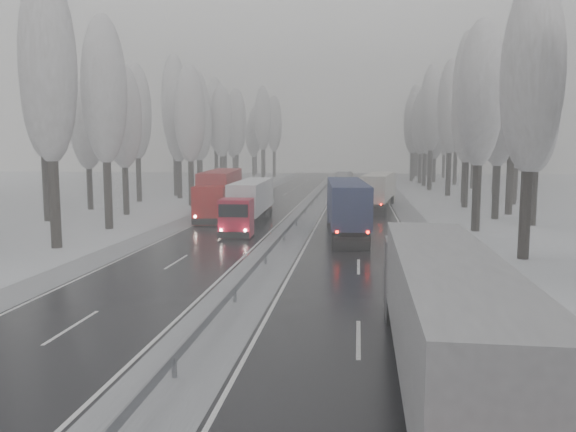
% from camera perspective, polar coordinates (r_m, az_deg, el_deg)
% --- Properties ---
extents(ground, '(260.00, 260.00, 0.00)m').
position_cam_1_polar(ground, '(20.69, -7.86, -11.72)').
color(ground, silver).
rests_on(ground, ground).
extents(carriageway_right, '(7.50, 200.00, 0.03)m').
position_cam_1_polar(carriageway_right, '(49.36, 7.19, -0.79)').
color(carriageway_right, black).
rests_on(carriageway_right, ground).
extents(carriageway_left, '(7.50, 200.00, 0.03)m').
position_cam_1_polar(carriageway_left, '(50.45, -4.82, -0.60)').
color(carriageway_left, black).
rests_on(carriageway_left, ground).
extents(median_slush, '(3.00, 200.00, 0.04)m').
position_cam_1_polar(median_slush, '(49.63, 1.12, -0.69)').
color(median_slush, '#9D9FA4').
rests_on(median_slush, ground).
extents(shoulder_right, '(2.40, 200.00, 0.04)m').
position_cam_1_polar(shoulder_right, '(49.61, 12.92, -0.87)').
color(shoulder_right, '#9D9FA4').
rests_on(shoulder_right, ground).
extents(shoulder_left, '(2.40, 200.00, 0.04)m').
position_cam_1_polar(shoulder_left, '(51.69, -10.20, -0.50)').
color(shoulder_left, '#9D9FA4').
rests_on(shoulder_left, ground).
extents(median_guardrail, '(0.12, 200.00, 0.76)m').
position_cam_1_polar(median_guardrail, '(49.54, 1.12, -0.03)').
color(median_guardrail, slate).
rests_on(median_guardrail, ground).
extents(tree_16, '(3.60, 3.60, 16.53)m').
position_cam_1_polar(tree_16, '(36.20, 23.55, 12.82)').
color(tree_16, black).
rests_on(tree_16, ground).
extents(tree_18, '(3.60, 3.60, 16.58)m').
position_cam_1_polar(tree_18, '(47.07, 18.97, 11.56)').
color(tree_18, black).
rests_on(tree_18, ground).
extents(tree_19, '(3.60, 3.60, 14.57)m').
position_cam_1_polar(tree_19, '(52.19, 24.03, 9.43)').
color(tree_19, black).
rests_on(tree_19, ground).
extents(tree_20, '(3.60, 3.60, 15.71)m').
position_cam_1_polar(tree_20, '(55.68, 20.70, 10.14)').
color(tree_20, black).
rests_on(tree_20, ground).
extents(tree_21, '(3.60, 3.60, 18.62)m').
position_cam_1_polar(tree_21, '(60.22, 21.98, 11.58)').
color(tree_21, black).
rests_on(tree_21, ground).
extents(tree_22, '(3.60, 3.60, 15.86)m').
position_cam_1_polar(tree_22, '(65.70, 17.81, 9.78)').
color(tree_22, black).
rests_on(tree_22, ground).
extents(tree_23, '(3.60, 3.60, 13.55)m').
position_cam_1_polar(tree_23, '(70.91, 22.21, 8.17)').
color(tree_23, black).
rests_on(tree_23, ground).
extents(tree_24, '(3.60, 3.60, 20.49)m').
position_cam_1_polar(tree_24, '(71.39, 17.79, 11.89)').
color(tree_24, black).
rests_on(tree_24, ground).
extents(tree_25, '(3.60, 3.60, 19.44)m').
position_cam_1_polar(tree_25, '(76.73, 22.39, 10.84)').
color(tree_25, black).
rests_on(tree_25, ground).
extents(tree_26, '(3.60, 3.60, 18.78)m').
position_cam_1_polar(tree_26, '(81.33, 16.19, 10.53)').
color(tree_26, black).
rests_on(tree_26, ground).
extents(tree_27, '(3.60, 3.60, 17.62)m').
position_cam_1_polar(tree_27, '(86.56, 20.50, 9.64)').
color(tree_27, black).
rests_on(tree_27, ground).
extents(tree_28, '(3.60, 3.60, 19.62)m').
position_cam_1_polar(tree_28, '(91.76, 14.38, 10.48)').
color(tree_28, black).
rests_on(tree_28, ground).
extents(tree_29, '(3.60, 3.60, 18.11)m').
position_cam_1_polar(tree_29, '(96.80, 18.46, 9.57)').
color(tree_29, black).
rests_on(tree_29, ground).
extents(tree_30, '(3.60, 3.60, 17.86)m').
position_cam_1_polar(tree_30, '(101.38, 13.80, 9.50)').
color(tree_30, black).
rests_on(tree_30, ground).
extents(tree_31, '(3.60, 3.60, 18.58)m').
position_cam_1_polar(tree_31, '(106.18, 16.77, 9.53)').
color(tree_31, black).
rests_on(tree_31, ground).
extents(tree_32, '(3.60, 3.60, 17.33)m').
position_cam_1_polar(tree_32, '(108.83, 13.37, 9.15)').
color(tree_32, black).
rests_on(tree_32, ground).
extents(tree_33, '(3.60, 3.60, 14.33)m').
position_cam_1_polar(tree_33, '(113.11, 14.72, 8.04)').
color(tree_33, black).
rests_on(tree_33, ground).
extents(tree_34, '(3.60, 3.60, 17.63)m').
position_cam_1_polar(tree_34, '(115.82, 12.55, 9.12)').
color(tree_34, black).
rests_on(tree_34, ground).
extents(tree_35, '(3.60, 3.60, 18.25)m').
position_cam_1_polar(tree_35, '(120.98, 16.78, 9.08)').
color(tree_35, black).
rests_on(tree_35, ground).
extents(tree_36, '(3.60, 3.60, 20.23)m').
position_cam_1_polar(tree_36, '(125.81, 12.75, 9.68)').
color(tree_36, black).
rests_on(tree_36, ground).
extents(tree_37, '(3.60, 3.60, 16.37)m').
position_cam_1_polar(tree_37, '(130.51, 15.63, 8.41)').
color(tree_37, black).
rests_on(tree_37, ground).
extents(tree_38, '(3.60, 3.60, 17.97)m').
position_cam_1_polar(tree_38, '(136.41, 13.02, 8.84)').
color(tree_38, black).
rests_on(tree_38, ground).
extents(tree_39, '(3.60, 3.60, 16.19)m').
position_cam_1_polar(tree_39, '(140.66, 13.99, 8.28)').
color(tree_39, black).
rests_on(tree_39, ground).
extents(tree_56, '(3.60, 3.60, 18.12)m').
position_cam_1_polar(tree_56, '(40.25, -23.20, 13.64)').
color(tree_56, black).
rests_on(tree_56, ground).
extents(tree_58, '(3.60, 3.60, 17.21)m').
position_cam_1_polar(tree_58, '(48.20, -18.18, 11.95)').
color(tree_58, black).
rests_on(tree_58, ground).
extents(tree_59, '(3.60, 3.60, 18.41)m').
position_cam_1_polar(tree_59, '(55.36, -23.76, 11.81)').
color(tree_59, black).
rests_on(tree_59, ground).
extents(tree_60, '(3.60, 3.60, 14.84)m').
position_cam_1_polar(tree_60, '(57.93, -16.39, 9.61)').
color(tree_60, black).
rests_on(tree_60, ground).
extents(tree_61, '(3.60, 3.60, 13.95)m').
position_cam_1_polar(tree_61, '(63.96, -19.73, 8.69)').
color(tree_61, black).
rests_on(tree_61, ground).
extents(tree_62, '(3.60, 3.60, 16.04)m').
position_cam_1_polar(tree_62, '(65.60, -9.94, 10.10)').
color(tree_62, black).
rests_on(tree_62, ground).
extents(tree_63, '(3.60, 3.60, 16.88)m').
position_cam_1_polar(tree_63, '(72.04, -15.12, 10.11)').
color(tree_63, black).
rests_on(tree_63, ground).
extents(tree_64, '(3.60, 3.60, 15.42)m').
position_cam_1_polar(tree_64, '(75.44, -11.09, 9.35)').
color(tree_64, black).
rests_on(tree_64, ground).
extents(tree_65, '(3.60, 3.60, 19.48)m').
position_cam_1_polar(tree_65, '(79.95, -11.47, 11.05)').
color(tree_65, black).
rests_on(tree_65, ground).
extents(tree_66, '(3.60, 3.60, 15.23)m').
position_cam_1_polar(tree_66, '(84.61, -8.96, 9.03)').
color(tree_66, black).
rests_on(tree_66, ground).
extents(tree_67, '(3.60, 3.60, 17.09)m').
position_cam_1_polar(tree_67, '(88.89, -9.12, 9.69)').
color(tree_67, black).
rests_on(tree_67, ground).
extents(tree_68, '(3.60, 3.60, 16.65)m').
position_cam_1_polar(tree_68, '(90.77, -6.80, 9.49)').
color(tree_68, black).
rests_on(tree_68, ground).
extents(tree_69, '(3.60, 3.60, 19.35)m').
position_cam_1_polar(tree_69, '(95.97, -9.09, 10.34)').
color(tree_69, black).
rests_on(tree_69, ground).
extents(tree_70, '(3.60, 3.60, 17.09)m').
position_cam_1_polar(tree_70, '(100.53, -5.26, 9.42)').
color(tree_70, black).
rests_on(tree_70, ground).
extents(tree_71, '(3.60, 3.60, 19.61)m').
position_cam_1_polar(tree_71, '(105.60, -7.36, 10.14)').
color(tree_71, black).
rests_on(tree_71, ground).
extents(tree_72, '(3.60, 3.60, 15.11)m').
position_cam_1_polar(tree_72, '(110.17, -5.54, 8.53)').
color(tree_72, black).
rests_on(tree_72, ground).
extents(tree_73, '(3.60, 3.60, 17.22)m').
position_cam_1_polar(tree_73, '(114.76, -6.53, 9.13)').
color(tree_73, black).
rests_on(tree_73, ground).
extents(tree_74, '(3.60, 3.60, 19.68)m').
position_cam_1_polar(tree_74, '(120.12, -2.59, 9.81)').
color(tree_74, black).
rests_on(tree_74, ground).
extents(tree_75, '(3.60, 3.60, 18.60)m').
position_cam_1_polar(tree_75, '(125.84, -6.43, 9.33)').
color(tree_75, black).
rests_on(tree_75, ground).
extents(tree_76, '(3.60, 3.60, 18.55)m').
position_cam_1_polar(tree_76, '(129.19, -1.42, 9.29)').
color(tree_76, black).
rests_on(tree_76, ground).
extents(tree_77, '(3.60, 3.60, 14.32)m').
position_cam_1_polar(tree_77, '(133.99, -3.56, 8.04)').
color(tree_77, black).
rests_on(tree_77, ground).
extents(tree_78, '(3.60, 3.60, 19.55)m').
position_cam_1_polar(tree_78, '(136.27, -2.48, 9.43)').
color(tree_78, black).
rests_on(tree_78, ground).
extents(tree_79, '(3.60, 3.60, 17.07)m').
position_cam_1_polar(tree_79, '(140.63, -3.33, 8.71)').
color(tree_79, black).
rests_on(tree_79, ground).
extents(truck_grey_tarp, '(2.57, 15.47, 3.96)m').
position_cam_1_polar(truck_grey_tarp, '(15.73, 15.31, -9.12)').
color(truck_grey_tarp, '#4C4C51').
rests_on(truck_grey_tarp, ground).
extents(truck_blue_box, '(3.77, 16.27, 4.14)m').
position_cam_1_polar(truck_blue_box, '(42.86, 5.90, 1.29)').
color(truck_blue_box, navy).
rests_on(truck_blue_box, ground).
extents(truck_cream_box, '(4.35, 15.33, 3.90)m').
position_cam_1_polar(truck_cream_box, '(61.54, 9.28, 2.80)').
color(truck_cream_box, '#B6B4A2').
rests_on(truck_cream_box, ground).
extents(box_truck_distant, '(2.90, 6.85, 2.48)m').
position_cam_1_polar(box_truck_distant, '(101.39, 5.74, 3.87)').
color(box_truck_distant, silver).
rests_on(box_truck_distant, ground).
extents(truck_red_white, '(2.87, 14.76, 3.77)m').
position_cam_1_polar(truck_red_white, '(47.85, -3.86, 1.63)').
color(truck_red_white, '#AF0922').
rests_on(truck_red_white, ground).
extents(truck_red_red, '(4.55, 17.20, 4.37)m').
position_cam_1_polar(truck_red_red, '(55.08, -6.93, 2.66)').
color(truck_red_red, '#9B0908').
rests_on(truck_red_red, ground).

